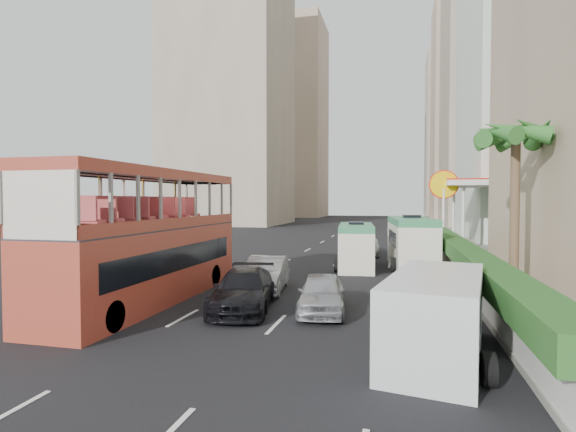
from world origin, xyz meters
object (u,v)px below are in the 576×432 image
(panel_van_near, at_px, (436,316))
(shell_station, at_px, (485,215))
(car_silver_lane_a, at_px, (266,291))
(panel_van_far, at_px, (406,235))
(minibus_near, at_px, (356,246))
(palm_tree, at_px, (515,213))
(car_silver_lane_b, at_px, (322,312))
(van_asset, at_px, (362,255))
(car_black, at_px, (244,310))
(double_decker_bus, at_px, (150,236))
(minibus_far, at_px, (411,243))

(panel_van_near, distance_m, shell_station, 27.52)
(car_silver_lane_a, xyz_separation_m, panel_van_far, (6.15, 21.43, 0.88))
(car_silver_lane_a, xyz_separation_m, minibus_near, (3.16, 7.57, 1.26))
(panel_van_near, bearing_deg, palm_tree, 75.95)
(car_silver_lane_a, height_order, shell_station, shell_station)
(car_silver_lane_a, xyz_separation_m, car_silver_lane_b, (2.94, -3.09, 0.00))
(van_asset, bearing_deg, car_black, -103.33)
(car_black, xyz_separation_m, panel_van_far, (5.97, 24.81, 0.88))
(car_silver_lane_a, bearing_deg, double_decker_bus, -149.33)
(van_asset, xyz_separation_m, shell_station, (9.21, 6.22, 2.75))
(double_decker_bus, xyz_separation_m, van_asset, (6.79, 16.78, -2.53))
(car_silver_lane_b, xyz_separation_m, van_asset, (0.06, 16.94, 0.00))
(panel_van_near, bearing_deg, minibus_near, 113.27)
(van_asset, bearing_deg, shell_station, 30.01)
(car_black, relative_size, minibus_far, 0.75)
(van_asset, distance_m, minibus_far, 6.43)
(minibus_near, bearing_deg, car_silver_lane_b, -96.67)
(car_black, relative_size, van_asset, 0.96)
(minibus_far, bearing_deg, minibus_near, -169.36)
(panel_van_near, height_order, panel_van_far, panel_van_near)
(minibus_near, xyz_separation_m, minibus_far, (3.10, 0.92, 0.19))
(shell_station, bearing_deg, double_decker_bus, -124.82)
(car_silver_lane_a, relative_size, minibus_near, 0.78)
(car_silver_lane_a, relative_size, panel_van_near, 0.86)
(panel_van_far, relative_size, palm_tree, 0.69)
(car_silver_lane_a, bearing_deg, palm_tree, -1.08)
(car_black, bearing_deg, car_silver_lane_b, -3.78)
(panel_van_far, bearing_deg, shell_station, -3.99)
(minibus_far, relative_size, palm_tree, 1.02)
(double_decker_bus, xyz_separation_m, shell_station, (16.00, 23.00, 0.22))
(car_silver_lane_b, relative_size, panel_van_far, 0.89)
(car_silver_lane_a, distance_m, panel_van_near, 9.42)
(car_silver_lane_a, distance_m, shell_station, 23.64)
(car_black, height_order, shell_station, shell_station)
(minibus_near, height_order, palm_tree, palm_tree)
(minibus_far, xyz_separation_m, panel_van_near, (0.18, -15.28, -0.42))
(car_silver_lane_b, relative_size, palm_tree, 0.61)
(minibus_near, bearing_deg, double_decker_bus, -128.96)
(car_black, distance_m, van_asset, 17.45)
(palm_tree, bearing_deg, shell_station, 83.40)
(car_silver_lane_a, height_order, palm_tree, palm_tree)
(double_decker_bus, height_order, panel_van_near, double_decker_bus)
(minibus_far, height_order, panel_van_near, minibus_far)
(van_asset, relative_size, panel_van_near, 0.99)
(double_decker_bus, bearing_deg, car_silver_lane_a, 37.79)
(double_decker_bus, bearing_deg, shell_station, 55.18)
(car_silver_lane_a, xyz_separation_m, palm_tree, (10.01, 1.06, 3.38))
(minibus_near, height_order, shell_station, shell_station)
(van_asset, height_order, panel_van_far, panel_van_far)
(minibus_near, distance_m, panel_van_near, 14.73)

